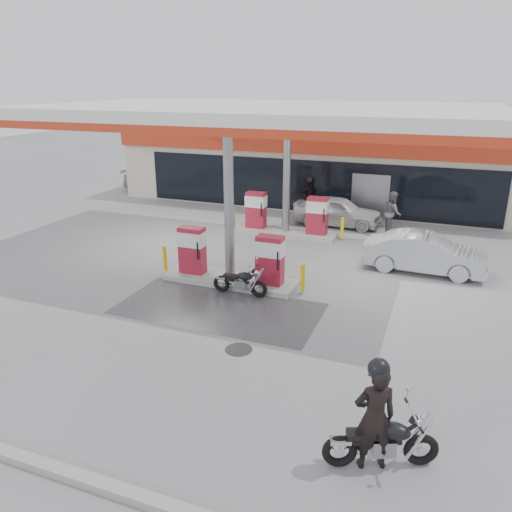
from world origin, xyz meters
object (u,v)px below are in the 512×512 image
Objects in this scene: parked_motorcycle at (241,282)px; sedan_white at (337,211)px; attendant at (392,213)px; biker_walking at (310,197)px; pump_island_near at (230,263)px; parked_car_left at (157,182)px; main_motorcycle at (383,443)px; biker_main at (374,418)px; pump_island_far at (286,219)px; hatchback_silver at (425,253)px.

sedan_white reaches higher than parked_motorcycle.
attendant reaches higher than biker_walking.
pump_island_near is 1.16× the size of parked_car_left.
main_motorcycle is 0.57m from biker_main.
sedan_white is at bearing -100.59° from parked_car_left.
pump_island_far is 2.86× the size of biker_walking.
parked_car_left is 10.19m from biker_walking.
parked_car_left is at bearing 130.67° from pump_island_near.
pump_island_near is 2.86× the size of biker_walking.
biker_walking is (-5.88, 16.57, 0.43)m from main_motorcycle.
sedan_white is at bearing 82.61° from main_motorcycle.
pump_island_near is 8.39m from sedan_white.
main_motorcycle is 1.09× the size of biker_walking.
pump_island_near is at bearing -90.00° from pump_island_far.
sedan_white is 0.92× the size of parked_car_left.
pump_island_near reaches higher than parked_motorcycle.
pump_island_far is at bearing 141.61° from sedan_white.
parked_car_left is (-15.72, 18.48, -0.36)m from biker_main.
pump_island_far reaches higher than hatchback_silver.
pump_island_far is 3.80m from biker_walking.
biker_main is 15.55m from sedan_white.
pump_island_far is at bearing -121.86° from biker_walking.
hatchback_silver is at bearing -138.16° from sedan_white.
hatchback_silver is (5.25, 4.20, 0.27)m from parked_motorcycle.
parked_motorcycle is at bearing -48.07° from pump_island_near.
pump_island_near is at bearing -75.32° from biker_main.
biker_walking is (-0.69, 10.60, 0.48)m from parked_motorcycle.
attendant reaches higher than hatchback_silver.
hatchback_silver is at bearing 37.89° from parked_motorcycle.
attendant is 0.45× the size of hatchback_silver.
parked_motorcycle is at bearing -83.99° from pump_island_far.
sedan_white is at bearing -73.57° from biker_walking.
pump_island_near is 1.26× the size of sedan_white.
biker_main is 0.48× the size of hatchback_silver.
parked_motorcycle is 9.07m from sedan_white.
main_motorcycle is 14.70m from attendant.
biker_walking is (0.02, 3.80, 0.19)m from pump_island_far.
pump_island_near is 2.73× the size of attendant.
main_motorcycle is at bearing -49.79° from parked_motorcycle.
hatchback_silver is at bearing -111.62° from parked_car_left.
biker_main reaches higher than sedan_white.
biker_main is 1.10× the size of parked_motorcycle.
biker_walking is at bearing 92.96° from parked_motorcycle.
biker_main is at bearing -178.85° from main_motorcycle.
biker_walking is at bearing -94.73° from parked_car_left.
attendant is (3.59, 8.63, 0.53)m from parked_motorcycle.
pump_island_near is 6.87m from hatchback_silver.
main_motorcycle is 0.44× the size of parked_car_left.
hatchback_silver is 2.32× the size of biker_walking.
biker_walking is (0.02, 9.80, 0.19)m from pump_island_near.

